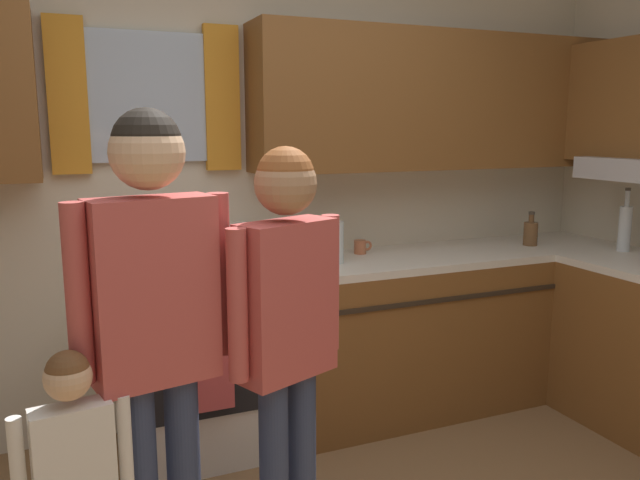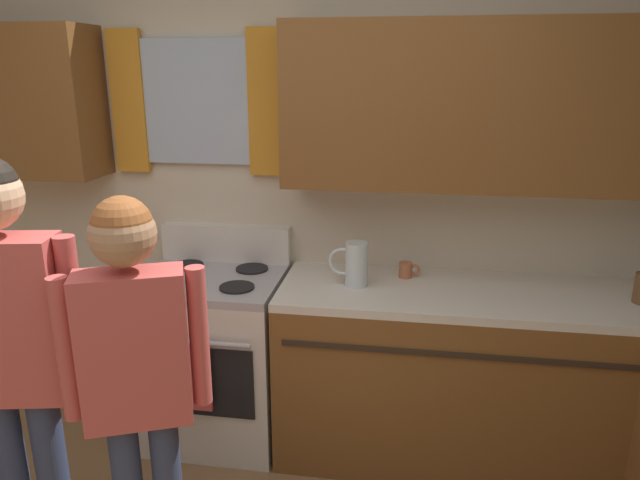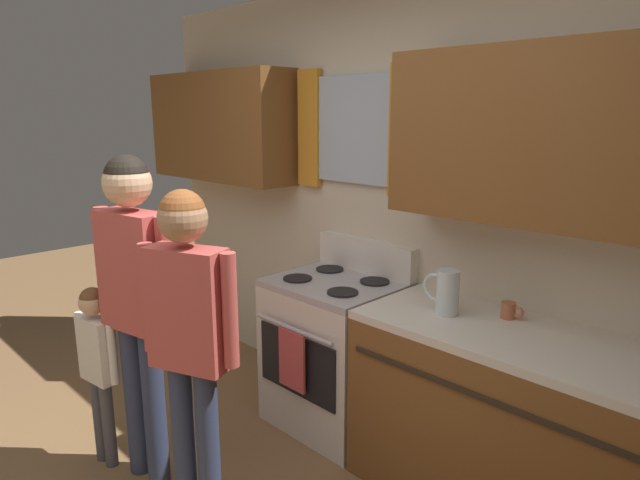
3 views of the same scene
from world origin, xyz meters
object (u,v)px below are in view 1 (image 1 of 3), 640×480
Objects in this scene: cup_terracotta at (361,247)px; small_child at (75,473)px; bottle_squat_brown at (531,233)px; bottle_tall_clear at (625,227)px; adult_in_plaid at (287,316)px; water_pitcher at (332,242)px; adult_holding_child at (155,311)px; stove_oven at (195,359)px.

small_child is (-1.58, -1.32, -0.32)m from cup_terracotta.
bottle_squat_brown is at bearing -9.17° from cup_terracotta.
bottle_tall_clear is 3.37× the size of cup_terracotta.
water_pitcher is at bearing 58.54° from adult_in_plaid.
adult_in_plaid is at bearing -126.50° from cup_terracotta.
bottle_tall_clear is 1.67× the size of water_pitcher.
bottle_squat_brown is at bearing 23.48° from adult_holding_child.
adult_holding_child is at bearing -135.64° from water_pitcher.
bottle_squat_brown is (2.05, -0.03, 0.51)m from stove_oven.
small_child is at bearing -169.63° from adult_in_plaid.
stove_oven is 1.33m from small_child.
water_pitcher is at bearing -1.09° from stove_oven.
water_pitcher reaches higher than cup_terracotta.
cup_terracotta is (0.99, 0.14, 0.47)m from stove_oven.
bottle_squat_brown is 2.19m from adult_in_plaid.
small_child is (-3.01, -0.79, -0.42)m from bottle_tall_clear.
water_pitcher is 0.14× the size of adult_in_plaid.
adult_in_plaid is (-1.94, -1.02, -0.00)m from bottle_squat_brown.
bottle_tall_clear is at bearing 16.01° from adult_in_plaid.
bottle_squat_brown is 1.08m from cup_terracotta.
cup_terracotta is (-1.43, 0.53, -0.10)m from bottle_tall_clear.
cup_terracotta is at bearing 159.82° from bottle_tall_clear.
small_child is at bearing -116.87° from stove_oven.
bottle_squat_brown is at bearing 23.44° from small_child.
small_child is at bearing -138.98° from water_pitcher.
bottle_tall_clear is at bearing -20.18° from cup_terracotta.
bottle_tall_clear reaches higher than bottle_squat_brown.
adult_holding_child reaches higher than stove_oven.
adult_in_plaid is at bearing 10.37° from small_child.
small_child is (-0.26, -0.11, -0.43)m from adult_holding_child.
water_pitcher is at bearing 179.40° from bottle_squat_brown.
adult_in_plaid is (-0.63, -1.03, -0.04)m from water_pitcher.
adult_holding_child reaches higher than water_pitcher.
adult_in_plaid is (-0.88, -1.19, 0.03)m from cup_terracotta.
water_pitcher is (0.74, -0.01, 0.54)m from stove_oven.
water_pitcher is (-0.25, -0.16, 0.07)m from cup_terracotta.
bottle_tall_clear is at bearing -12.37° from water_pitcher.
bottle_tall_clear is at bearing 14.72° from small_child.
stove_oven reaches higher than cup_terracotta.
water_pitcher is (-1.31, 0.01, 0.03)m from bottle_squat_brown.
stove_oven is 0.92m from water_pitcher.
stove_oven is at bearing -171.74° from cup_terracotta.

